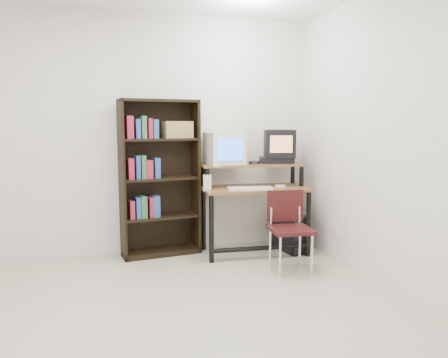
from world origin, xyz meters
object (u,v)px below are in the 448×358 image
object	(u,v)px
computer_desk	(254,192)
pc_tower	(289,232)
crt_tv	(279,143)
school_chair	(289,222)
crt_monitor	(224,149)
bookshelf	(159,176)

from	to	relation	value
computer_desk	pc_tower	distance (m)	0.63
crt_tv	school_chair	distance (m)	1.05
crt_monitor	pc_tower	xyz separation A→B (m)	(0.71, -0.20, -0.94)
computer_desk	bookshelf	bearing A→B (deg)	171.27
pc_tower	crt_monitor	bearing A→B (deg)	153.91
computer_desk	crt_monitor	distance (m)	0.58
computer_desk	crt_monitor	world-z (taller)	crt_monitor
crt_tv	crt_monitor	bearing A→B (deg)	-169.22
crt_tv	bookshelf	bearing A→B (deg)	-169.87
computer_desk	school_chair	world-z (taller)	computer_desk
crt_tv	bookshelf	world-z (taller)	bookshelf
computer_desk	pc_tower	size ratio (longest dim) A/B	2.62
school_chair	crt_monitor	bearing A→B (deg)	123.40
crt_tv	pc_tower	size ratio (longest dim) A/B	0.89
bookshelf	crt_tv	bearing A→B (deg)	-12.85
pc_tower	crt_tv	bearing A→B (deg)	110.68
crt_monitor	crt_tv	bearing A→B (deg)	-8.70
crt_monitor	school_chair	world-z (taller)	crt_monitor
pc_tower	school_chair	xyz separation A→B (m)	(-0.29, -0.59, 0.26)
pc_tower	school_chair	bearing A→B (deg)	-126.71
school_chair	bookshelf	distance (m)	1.48
school_chair	crt_tv	bearing A→B (deg)	79.24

